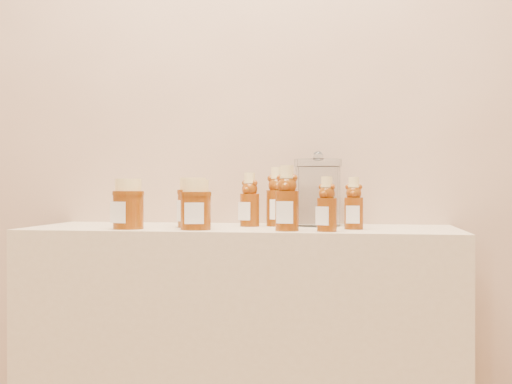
% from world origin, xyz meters
% --- Properties ---
extents(wall_back, '(3.50, 0.02, 2.70)m').
position_xyz_m(wall_back, '(0.00, 1.75, 1.35)').
color(wall_back, tan).
rests_on(wall_back, ground).
extents(bear_bottle_back_left, '(0.08, 0.08, 0.18)m').
position_xyz_m(bear_bottle_back_left, '(0.02, 1.59, 0.99)').
color(bear_bottle_back_left, '#612907').
rests_on(bear_bottle_back_left, display_table).
extents(bear_bottle_back_mid, '(0.08, 0.08, 0.19)m').
position_xyz_m(bear_bottle_back_mid, '(0.09, 1.62, 1.00)').
color(bear_bottle_back_mid, '#612907').
rests_on(bear_bottle_back_mid, display_table).
extents(bear_bottle_back_right, '(0.06, 0.06, 0.16)m').
position_xyz_m(bear_bottle_back_right, '(0.31, 1.51, 0.98)').
color(bear_bottle_back_right, '#612907').
rests_on(bear_bottle_back_right, display_table).
extents(bear_bottle_front_left, '(0.07, 0.07, 0.19)m').
position_xyz_m(bear_bottle_front_left, '(0.14, 1.42, 1.00)').
color(bear_bottle_front_left, '#612907').
rests_on(bear_bottle_front_left, display_table).
extents(bear_bottle_front_right, '(0.07, 0.07, 0.16)m').
position_xyz_m(bear_bottle_front_right, '(0.25, 1.42, 0.98)').
color(bear_bottle_front_right, '#612907').
rests_on(bear_bottle_front_right, display_table).
extents(honey_jar_left, '(0.11, 0.11, 0.14)m').
position_xyz_m(honey_jar_left, '(-0.29, 1.43, 0.97)').
color(honey_jar_left, '#612907').
rests_on(honey_jar_left, display_table).
extents(honey_jar_back, '(0.11, 0.11, 0.14)m').
position_xyz_m(honey_jar_back, '(-0.14, 1.53, 0.97)').
color(honey_jar_back, '#612907').
rests_on(honey_jar_back, display_table).
extents(honey_jar_front, '(0.10, 0.10, 0.13)m').
position_xyz_m(honey_jar_front, '(-0.10, 1.43, 0.97)').
color(honey_jar_front, '#612907').
rests_on(honey_jar_front, display_table).
extents(glass_canister, '(0.17, 0.17, 0.21)m').
position_xyz_m(glass_canister, '(0.21, 1.64, 1.01)').
color(glass_canister, white).
rests_on(glass_canister, display_table).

